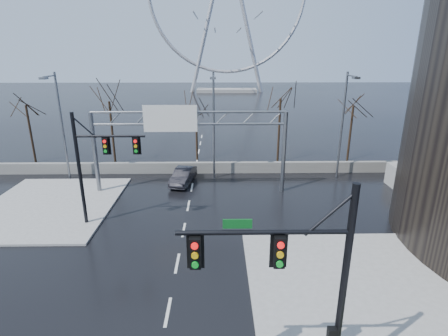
{
  "coord_description": "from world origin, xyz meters",
  "views": [
    {
      "loc": [
        2.44,
        -13.53,
        11.67
      ],
      "look_at": [
        2.81,
        9.47,
        4.0
      ],
      "focal_mm": 28.0,
      "sensor_mm": 36.0,
      "label": 1
    }
  ],
  "objects_px": {
    "signal_mast_near": "(303,275)",
    "signal_mast_far": "(95,159)",
    "sign_gantry": "(185,134)",
    "car": "(183,176)"
  },
  "relations": [
    {
      "from": "signal_mast_far",
      "to": "sign_gantry",
      "type": "bearing_deg",
      "value": 47.53
    },
    {
      "from": "car",
      "to": "signal_mast_far",
      "type": "bearing_deg",
      "value": -110.72
    },
    {
      "from": "signal_mast_near",
      "to": "car",
      "type": "relative_size",
      "value": 1.81
    },
    {
      "from": "signal_mast_near",
      "to": "sign_gantry",
      "type": "xyz_separation_m",
      "value": [
        -5.52,
        19.0,
        0.31
      ]
    },
    {
      "from": "signal_mast_near",
      "to": "signal_mast_far",
      "type": "bearing_deg",
      "value": 130.26
    },
    {
      "from": "sign_gantry",
      "to": "car",
      "type": "bearing_deg",
      "value": 103.37
    },
    {
      "from": "signal_mast_near",
      "to": "signal_mast_far",
      "type": "xyz_separation_m",
      "value": [
        -11.01,
        13.0,
        -0.04
      ]
    },
    {
      "from": "signal_mast_far",
      "to": "car",
      "type": "xyz_separation_m",
      "value": [
        5.01,
        8.04,
        -4.11
      ]
    },
    {
      "from": "sign_gantry",
      "to": "car",
      "type": "relative_size",
      "value": 3.71
    },
    {
      "from": "signal_mast_near",
      "to": "sign_gantry",
      "type": "bearing_deg",
      "value": 106.19
    }
  ]
}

